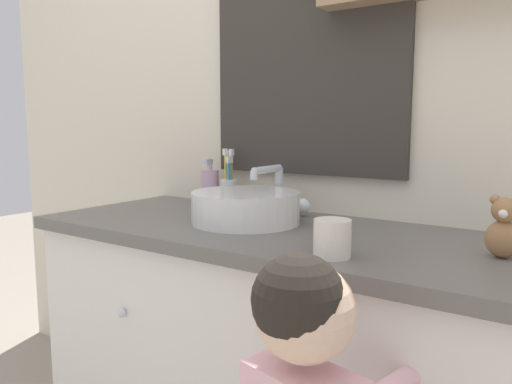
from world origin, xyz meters
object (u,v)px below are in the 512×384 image
Objects in this scene: toothbrush_holder at (229,190)px; soap_dispenser at (210,186)px; sink_basin at (247,206)px; teddy_bear at (504,229)px; drinking_cup at (332,238)px.

toothbrush_holder is 1.24× the size of soap_dispenser.
sink_basin is 2.69× the size of teddy_bear.
teddy_bear is at bearing -12.80° from toothbrush_holder.
soap_dispenser reaches higher than drinking_cup.
sink_basin is 0.36m from soap_dispenser.
soap_dispenser is (-0.30, 0.20, 0.02)m from sink_basin.
sink_basin is 0.41m from drinking_cup.
teddy_bear is (0.65, -0.00, 0.01)m from sink_basin.
drinking_cup is at bearing -30.90° from soap_dispenser.
soap_dispenser is 1.21× the size of teddy_bear.
drinking_cup is (0.57, -0.39, -0.02)m from toothbrush_holder.
toothbrush_holder is at bearing 167.20° from teddy_bear.
sink_basin is 1.80× the size of toothbrush_holder.
sink_basin is 2.23× the size of soap_dispenser.
sink_basin is at bearing -42.31° from toothbrush_holder.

